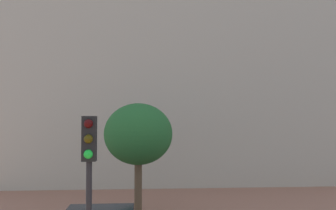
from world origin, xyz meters
TOP-DOWN VIEW (x-y plane):
  - landmark_building at (1.67, 26.43)m, footprint 29.20×12.63m
  - traffic_light_pole at (-1.77, 2.64)m, footprint 0.28×0.34m
  - tree_curb_far at (-0.93, 13.19)m, footprint 3.36×3.36m

SIDE VIEW (x-z plane):
  - traffic_light_pole at x=-1.77m, z-range 0.96..5.88m
  - tree_curb_far at x=-0.93m, z-range 1.26..6.86m
  - landmark_building at x=1.67m, z-range -6.24..24.91m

